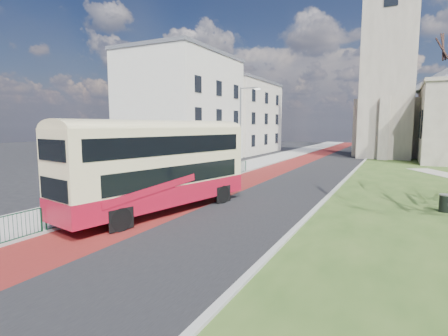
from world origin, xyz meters
The scene contains 13 objects.
ground centered at (0.00, 0.00, 0.00)m, with size 160.00×160.00×0.00m, color black.
road_carriageway centered at (1.50, 20.00, 0.01)m, with size 9.00×120.00×0.01m, color black.
bus_lane centered at (-1.20, 20.00, 0.01)m, with size 3.40×120.00×0.01m, color #591414.
pavement_west centered at (-5.00, 20.00, 0.06)m, with size 4.00×120.00×0.12m, color gray.
kerb_west centered at (-3.00, 20.00, 0.07)m, with size 0.25×120.00×0.13m, color #999993.
kerb_east centered at (6.10, 22.00, 0.07)m, with size 0.25×80.00×0.13m, color #999993.
pedestrian_railing centered at (-2.95, 4.00, 0.55)m, with size 0.07×24.00×1.12m.
gothic_church centered at (12.56, 38.00, 13.13)m, with size 16.38×18.00×40.00m.
street_block_near centered at (-14.00, 22.00, 6.51)m, with size 10.30×14.30×13.00m.
street_block_far centered at (-14.00, 38.00, 5.76)m, with size 10.30×16.30×11.50m.
streetlamp centered at (-4.35, 18.00, 4.59)m, with size 2.13×0.18×8.00m.
bus centered at (-0.87, -0.07, 2.54)m, with size 4.57×10.94×4.46m.
litter_bin centered at (12.03, 6.29, 0.50)m, with size 0.75×0.75×0.91m.
Camera 1 is at (9.78, -14.15, 4.40)m, focal length 28.00 mm.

